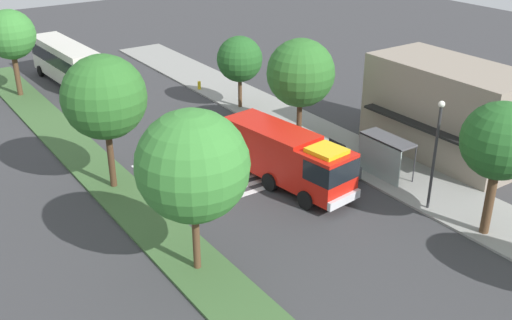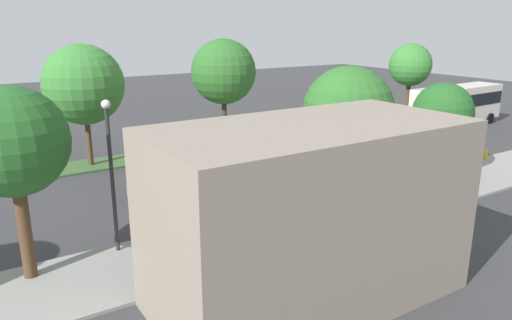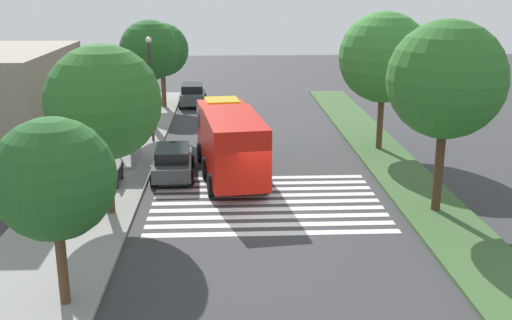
{
  "view_description": "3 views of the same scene",
  "coord_description": "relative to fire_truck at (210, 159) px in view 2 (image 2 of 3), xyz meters",
  "views": [
    {
      "loc": [
        31.33,
        -18.42,
        16.88
      ],
      "look_at": [
        4.2,
        0.24,
        1.52
      ],
      "focal_mm": 42.28,
      "sensor_mm": 36.0,
      "label": 1
    },
    {
      "loc": [
        17.48,
        25.07,
        9.35
      ],
      "look_at": [
        2.3,
        1.13,
        1.27
      ],
      "focal_mm": 34.13,
      "sensor_mm": 36.0,
      "label": 2
    },
    {
      "loc": [
        -24.43,
        1.68,
        9.5
      ],
      "look_at": [
        3.39,
        0.37,
        1.44
      ],
      "focal_mm": 42.94,
      "sensor_mm": 36.0,
      "label": 3
    }
  ],
  "objects": [
    {
      "name": "fire_truck",
      "position": [
        0.0,
        0.0,
        0.0
      ],
      "size": [
        9.46,
        3.7,
        3.43
      ],
      "rotation": [
        0.0,
        0.0,
        0.13
      ],
      "color": "red",
      "rests_on": "ground_plane"
    },
    {
      "name": "sidewalk_tree_east",
      "position": [
        10.16,
        5.07,
        3.34
      ],
      "size": [
        3.91,
        3.91,
        7.15
      ],
      "color": "#513823",
      "rests_on": "sidewalk"
    },
    {
      "name": "parked_car_west",
      "position": [
        -0.19,
        2.86,
        -1.12
      ],
      "size": [
        4.77,
        2.26,
        1.59
      ],
      "rotation": [
        0.0,
        0.0,
        0.04
      ],
      "color": "#474C51",
      "rests_on": "ground_plane"
    },
    {
      "name": "sidewalk",
      "position": [
        -5.7,
        6.45,
        -1.88
      ],
      "size": [
        60.0,
        4.77,
        0.14
      ],
      "primitive_type": "cube",
      "color": "gray",
      "rests_on": "ground_plane"
    },
    {
      "name": "sidewalk_tree_far_west",
      "position": [
        -13.16,
        5.07,
        2.13
      ],
      "size": [
        3.61,
        3.61,
        5.76
      ],
      "color": "#513823",
      "rests_on": "sidewalk"
    },
    {
      "name": "fire_hydrant",
      "position": [
        -18.96,
        4.57,
        -1.46
      ],
      "size": [
        0.28,
        0.28,
        0.7
      ],
      "primitive_type": "cylinder",
      "color": "gold",
      "rests_on": "sidewalk"
    },
    {
      "name": "transit_bus",
      "position": [
        -27.63,
        -4.2,
        0.2
      ],
      "size": [
        10.66,
        3.23,
        3.64
      ],
      "rotation": [
        0.0,
        0.0,
        3.19
      ],
      "color": "silver",
      "rests_on": "ground_plane"
    },
    {
      "name": "bench_near_shelter",
      "position": [
        -1.65,
        5.43,
        -1.36
      ],
      "size": [
        1.6,
        0.5,
        0.9
      ],
      "color": "black",
      "rests_on": "sidewalk"
    },
    {
      "name": "median_tree_far_west",
      "position": [
        -26.35,
        -8.84,
        3.35
      ],
      "size": [
        4.09,
        4.09,
        7.24
      ],
      "color": "#513823",
      "rests_on": "median_strip"
    },
    {
      "name": "bus_stop_shelter",
      "position": [
        2.35,
        5.41,
        -0.06
      ],
      "size": [
        3.5,
        1.4,
        2.46
      ],
      "color": "#4C4C51",
      "rests_on": "sidewalk"
    },
    {
      "name": "crosswalk",
      "position": [
        -4.22,
        -1.64,
        -1.94
      ],
      "size": [
        7.65,
        10.26,
        0.01
      ],
      "color": "silver",
      "rests_on": "ground_plane"
    },
    {
      "name": "street_lamp",
      "position": [
        6.73,
        4.67,
        1.91
      ],
      "size": [
        0.36,
        0.36,
        6.33
      ],
      "color": "#2D2D30",
      "rests_on": "sidewalk"
    },
    {
      "name": "storefront_building",
      "position": [
        2.09,
        11.48,
        1.15
      ],
      "size": [
        10.65,
        6.13,
        6.2
      ],
      "color": "gray",
      "rests_on": "ground_plane"
    },
    {
      "name": "median_tree_west",
      "position": [
        -5.8,
        -8.84,
        3.78
      ],
      "size": [
        4.86,
        4.86,
        8.04
      ],
      "color": "#47301E",
      "rests_on": "median_strip"
    },
    {
      "name": "median_strip",
      "position": [
        -5.7,
        -8.84,
        -1.88
      ],
      "size": [
        60.0,
        3.0,
        0.14
      ],
      "primitive_type": "cube",
      "color": "#3D6033",
      "rests_on": "ground_plane"
    },
    {
      "name": "sidewalk_tree_west",
      "position": [
        -5.49,
        5.07,
        2.91
      ],
      "size": [
        4.72,
        4.72,
        7.09
      ],
      "color": "#47301E",
      "rests_on": "sidewalk"
    },
    {
      "name": "median_tree_center",
      "position": [
        4.4,
        -8.84,
        3.51
      ],
      "size": [
        5.15,
        5.15,
        7.9
      ],
      "color": "#513823",
      "rests_on": "median_strip"
    },
    {
      "name": "ground_plane",
      "position": [
        -5.7,
        -1.64,
        -1.95
      ],
      "size": [
        120.0,
        120.0,
        0.0
      ],
      "primitive_type": "plane",
      "color": "#38383A"
    }
  ]
}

